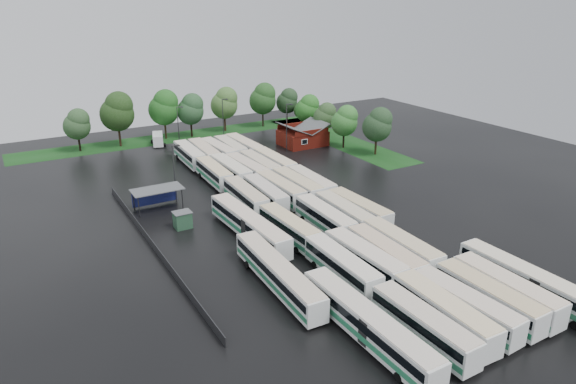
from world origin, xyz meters
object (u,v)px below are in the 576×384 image
brick_building (303,137)px  artic_bus_west_a (367,324)px  minibus (158,139)px  artic_bus_east (533,284)px

brick_building → artic_bus_west_a: size_ratio=0.51×
brick_building → artic_bus_west_a: 73.88m
artic_bus_west_a → minibus: artic_bus_west_a is taller
artic_bus_west_a → artic_bus_east: size_ratio=1.02×
artic_bus_east → minibus: (-17.72, 86.78, -0.48)m
artic_bus_east → artic_bus_west_a: bearing=169.9°
brick_building → minibus: bearing=149.6°
brick_building → artic_bus_west_a: (-33.26, -65.96, 0.15)m
artic_bus_east → minibus: 88.57m
artic_bus_west_a → minibus: size_ratio=2.99×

